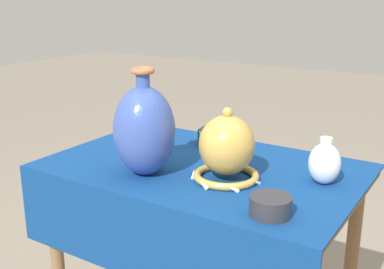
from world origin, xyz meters
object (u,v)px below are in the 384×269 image
(vase_tall_bulbous, at_px, (144,130))
(pot_squat_charcoal, at_px, (270,206))
(mosaic_tile_box, at_px, (220,136))
(jar_round_porcelain, at_px, (325,163))
(vase_dome_bell, at_px, (227,150))

(vase_tall_bulbous, relative_size, pot_squat_charcoal, 3.08)
(vase_tall_bulbous, bearing_deg, mosaic_tile_box, 82.58)
(pot_squat_charcoal, distance_m, jar_round_porcelain, 0.28)
(vase_dome_bell, relative_size, mosaic_tile_box, 1.59)
(vase_tall_bulbous, relative_size, vase_dome_bell, 1.46)
(vase_tall_bulbous, relative_size, jar_round_porcelain, 2.35)
(mosaic_tile_box, xyz_separation_m, jar_round_porcelain, (0.43, -0.16, 0.03))
(vase_tall_bulbous, distance_m, jar_round_porcelain, 0.53)
(vase_dome_bell, distance_m, jar_round_porcelain, 0.28)
(mosaic_tile_box, relative_size, pot_squat_charcoal, 1.33)
(vase_dome_bell, bearing_deg, pot_squat_charcoal, -36.41)
(vase_dome_bell, xyz_separation_m, pot_squat_charcoal, (0.20, -0.15, -0.07))
(vase_dome_bell, distance_m, pot_squat_charcoal, 0.26)
(mosaic_tile_box, height_order, jar_round_porcelain, jar_round_porcelain)
(mosaic_tile_box, height_order, pot_squat_charcoal, mosaic_tile_box)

